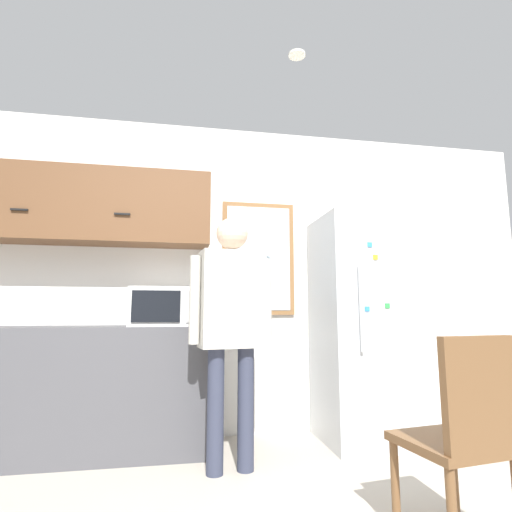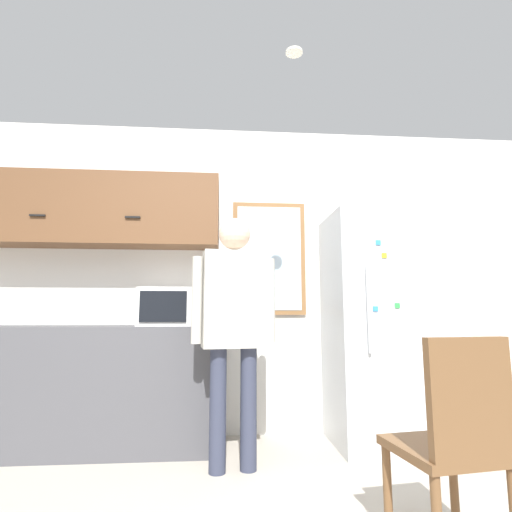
# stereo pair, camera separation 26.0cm
# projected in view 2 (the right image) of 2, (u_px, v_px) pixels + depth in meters

# --- Properties ---
(back_wall) EXTENTS (6.00, 0.06, 2.70)m
(back_wall) POSITION_uv_depth(u_px,v_px,m) (229.00, 275.00, 3.55)
(back_wall) COLOR white
(back_wall) RESTS_ON ground_plane
(counter) EXTENTS (2.10, 0.56, 0.92)m
(counter) POSITION_uv_depth(u_px,v_px,m) (77.00, 387.00, 3.02)
(counter) COLOR #4C4C51
(counter) RESTS_ON ground_plane
(upper_cabinets) EXTENTS (2.10, 0.34, 0.60)m
(upper_cabinets) POSITION_uv_depth(u_px,v_px,m) (93.00, 211.00, 3.35)
(upper_cabinets) COLOR brown
(microwave) EXTENTS (0.49, 0.41, 0.29)m
(microwave) POSITION_uv_depth(u_px,v_px,m) (173.00, 307.00, 3.13)
(microwave) COLOR white
(microwave) RESTS_ON counter
(person) EXTENTS (0.57, 0.28, 1.67)m
(person) POSITION_uv_depth(u_px,v_px,m) (234.00, 312.00, 2.72)
(person) COLOR #33384C
(person) RESTS_ON ground_plane
(refrigerator) EXTENTS (0.79, 0.72, 1.81)m
(refrigerator) POSITION_uv_depth(u_px,v_px,m) (379.00, 327.00, 3.21)
(refrigerator) COLOR silver
(refrigerator) RESTS_ON ground_plane
(chair) EXTENTS (0.46, 0.46, 0.92)m
(chair) POSITION_uv_depth(u_px,v_px,m) (455.00, 437.00, 1.67)
(chair) COLOR brown
(chair) RESTS_ON ground_plane
(window) EXTENTS (0.65, 0.05, 1.00)m
(window) POSITION_uv_depth(u_px,v_px,m) (269.00, 258.00, 3.56)
(window) COLOR olive
(ceiling_light) EXTENTS (0.11, 0.11, 0.01)m
(ceiling_light) POSITION_uv_depth(u_px,v_px,m) (294.00, 52.00, 2.57)
(ceiling_light) COLOR white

